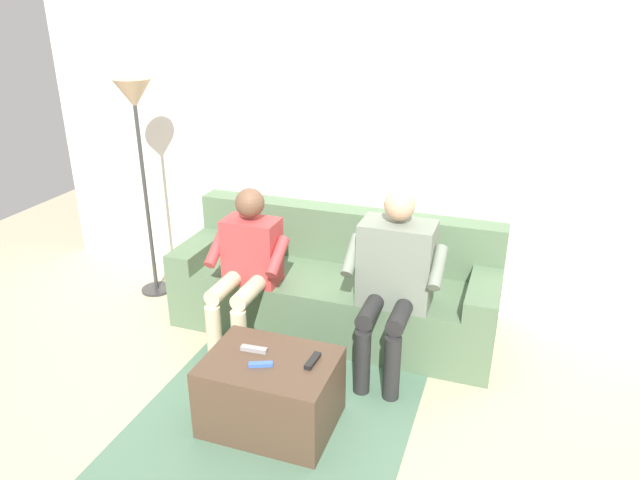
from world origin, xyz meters
name	(u,v)px	position (x,y,z in m)	size (l,w,h in m)	color
ground_plane	(298,382)	(0.00, 0.60, 0.00)	(8.00, 8.00, 0.00)	tan
back_wall	(360,139)	(0.00, -0.68, 1.24)	(5.28, 0.06, 2.49)	silver
couch	(336,288)	(0.00, -0.14, 0.29)	(2.24, 0.76, 0.81)	#516B4C
coffee_table	(271,392)	(0.00, 1.00, 0.21)	(0.70, 0.52, 0.42)	#4C3828
person_left_seated	(394,273)	(-0.49, 0.21, 0.65)	(0.60, 0.60, 1.16)	slate
person_right_seated	(247,262)	(0.49, 0.26, 0.60)	(0.52, 0.58, 1.07)	#B23838
remote_blue	(261,364)	(0.02, 1.07, 0.43)	(0.13, 0.03, 0.02)	#3860B7
remote_black	(313,361)	(-0.23, 0.95, 0.43)	(0.15, 0.04, 0.02)	black
remote_gray	(254,349)	(0.12, 0.95, 0.43)	(0.15, 0.04, 0.02)	gray
floor_rug	(281,407)	(0.00, 0.86, 0.00)	(1.50, 1.81, 0.01)	#4C7056
floor_lamp	(136,116)	(1.53, -0.16, 1.41)	(0.28, 0.28, 1.67)	#2D2D2D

